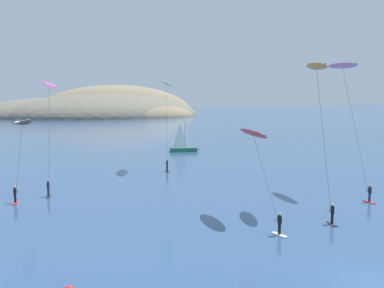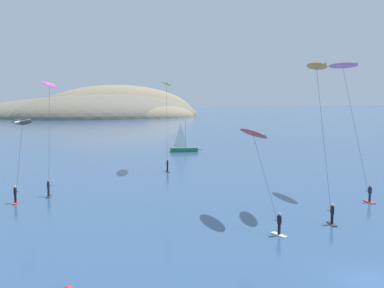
{
  "view_description": "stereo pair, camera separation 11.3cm",
  "coord_description": "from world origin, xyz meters",
  "px_view_note": "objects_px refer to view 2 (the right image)",
  "views": [
    {
      "loc": [
        -19.96,
        -19.2,
        10.44
      ],
      "look_at": [
        -0.97,
        22.24,
        5.61
      ],
      "focal_mm": 45.0,
      "sensor_mm": 36.0,
      "label": 1
    },
    {
      "loc": [
        -19.85,
        -19.25,
        10.44
      ],
      "look_at": [
        -0.97,
        22.24,
        5.61
      ],
      "focal_mm": 45.0,
      "sensor_mm": 36.0,
      "label": 2
    }
  ],
  "objects_px": {
    "kitesurfer_black": "(22,128)",
    "sailboat_near": "(186,148)",
    "kitesurfer_pink": "(345,77)",
    "kitesurfer_red": "(255,140)",
    "kitesurfer_orange": "(318,80)",
    "kitesurfer_lime": "(167,90)",
    "kitesurfer_magenta": "(49,92)"
  },
  "relations": [
    {
      "from": "kitesurfer_orange",
      "to": "kitesurfer_pink",
      "type": "bearing_deg",
      "value": 34.38
    },
    {
      "from": "sailboat_near",
      "to": "kitesurfer_red",
      "type": "distance_m",
      "value": 46.86
    },
    {
      "from": "sailboat_near",
      "to": "kitesurfer_orange",
      "type": "bearing_deg",
      "value": -98.89
    },
    {
      "from": "kitesurfer_black",
      "to": "kitesurfer_pink",
      "type": "bearing_deg",
      "value": -20.35
    },
    {
      "from": "sailboat_near",
      "to": "kitesurfer_pink",
      "type": "relative_size",
      "value": 0.44
    },
    {
      "from": "kitesurfer_pink",
      "to": "kitesurfer_black",
      "type": "bearing_deg",
      "value": 159.65
    },
    {
      "from": "kitesurfer_black",
      "to": "sailboat_near",
      "type": "bearing_deg",
      "value": 42.68
    },
    {
      "from": "kitesurfer_red",
      "to": "kitesurfer_orange",
      "type": "height_order",
      "value": "kitesurfer_orange"
    },
    {
      "from": "kitesurfer_red",
      "to": "kitesurfer_lime",
      "type": "relative_size",
      "value": 0.75
    },
    {
      "from": "sailboat_near",
      "to": "kitesurfer_red",
      "type": "height_order",
      "value": "kitesurfer_red"
    },
    {
      "from": "sailboat_near",
      "to": "kitesurfer_orange",
      "type": "height_order",
      "value": "kitesurfer_orange"
    },
    {
      "from": "kitesurfer_red",
      "to": "kitesurfer_black",
      "type": "relative_size",
      "value": 1.13
    },
    {
      "from": "sailboat_near",
      "to": "kitesurfer_lime",
      "type": "bearing_deg",
      "value": -121.0
    },
    {
      "from": "kitesurfer_magenta",
      "to": "kitesurfer_orange",
      "type": "relative_size",
      "value": 0.89
    },
    {
      "from": "kitesurfer_black",
      "to": "kitesurfer_lime",
      "type": "relative_size",
      "value": 0.66
    },
    {
      "from": "sailboat_near",
      "to": "kitesurfer_black",
      "type": "xyz_separation_m",
      "value": [
        -30.02,
        -27.68,
        6.34
      ]
    },
    {
      "from": "sailboat_near",
      "to": "kitesurfer_lime",
      "type": "xyz_separation_m",
      "value": [
        -10.43,
        -17.36,
        10.21
      ]
    },
    {
      "from": "sailboat_near",
      "to": "kitesurfer_black",
      "type": "height_order",
      "value": "kitesurfer_black"
    },
    {
      "from": "sailboat_near",
      "to": "kitesurfer_magenta",
      "type": "distance_m",
      "value": 39.39
    },
    {
      "from": "sailboat_near",
      "to": "kitesurfer_orange",
      "type": "distance_m",
      "value": 46.36
    },
    {
      "from": "kitesurfer_orange",
      "to": "sailboat_near",
      "type": "bearing_deg",
      "value": 81.11
    },
    {
      "from": "sailboat_near",
      "to": "kitesurfer_pink",
      "type": "xyz_separation_m",
      "value": [
        0.88,
        -39.14,
        11.48
      ]
    },
    {
      "from": "kitesurfer_red",
      "to": "sailboat_near",
      "type": "bearing_deg",
      "value": 73.36
    },
    {
      "from": "kitesurfer_magenta",
      "to": "kitesurfer_black",
      "type": "height_order",
      "value": "kitesurfer_magenta"
    },
    {
      "from": "kitesurfer_orange",
      "to": "kitesurfer_red",
      "type": "bearing_deg",
      "value": -179.69
    },
    {
      "from": "sailboat_near",
      "to": "kitesurfer_magenta",
      "type": "xyz_separation_m",
      "value": [
        -27.14,
        -26.77,
        9.89
      ]
    },
    {
      "from": "kitesurfer_red",
      "to": "kitesurfer_pink",
      "type": "bearing_deg",
      "value": 20.83
    },
    {
      "from": "kitesurfer_magenta",
      "to": "kitesurfer_black",
      "type": "distance_m",
      "value": 4.66
    },
    {
      "from": "sailboat_near",
      "to": "kitesurfer_red",
      "type": "relative_size",
      "value": 0.66
    },
    {
      "from": "kitesurfer_red",
      "to": "kitesurfer_orange",
      "type": "relative_size",
      "value": 0.69
    },
    {
      "from": "sailboat_near",
      "to": "kitesurfer_magenta",
      "type": "height_order",
      "value": "kitesurfer_magenta"
    },
    {
      "from": "kitesurfer_orange",
      "to": "kitesurfer_pink",
      "type": "xyz_separation_m",
      "value": [
        7.84,
        5.36,
        0.52
      ]
    }
  ]
}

